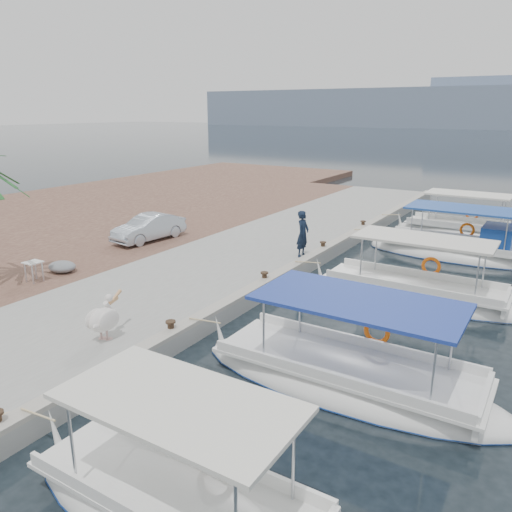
{
  "coord_description": "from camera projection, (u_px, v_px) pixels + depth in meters",
  "views": [
    {
      "loc": [
        8.21,
        -12.92,
        6.35
      ],
      "look_at": [
        -1.0,
        1.98,
        1.2
      ],
      "focal_mm": 35.0,
      "sensor_mm": 36.0,
      "label": 1
    }
  ],
  "objects": [
    {
      "name": "ground",
      "position": [
        250.0,
        310.0,
        16.48
      ],
      "size": [
        400.0,
        400.0,
        0.0
      ],
      "primitive_type": "plane",
      "color": "black",
      "rests_on": "ground"
    },
    {
      "name": "fishing_caique_e",
      "position": [
        461.0,
        233.0,
        26.2
      ],
      "size": [
        6.79,
        2.23,
        2.83
      ],
      "color": "silver",
      "rests_on": "ground"
    },
    {
      "name": "tarp_bundle",
      "position": [
        62.0,
        267.0,
        18.68
      ],
      "size": [
        1.1,
        0.9,
        0.4
      ],
      "primitive_type": "ellipsoid",
      "color": "slate",
      "rests_on": "cobblestone_strip"
    },
    {
      "name": "fisherman",
      "position": [
        303.0,
        234.0,
        20.44
      ],
      "size": [
        0.47,
        0.71,
        1.92
      ],
      "primitive_type": "imported",
      "rotation": [
        0.0,
        0.0,
        1.59
      ],
      "color": "black",
      "rests_on": "concrete_quay"
    },
    {
      "name": "mooring_bollards",
      "position": [
        264.0,
        276.0,
        17.68
      ],
      "size": [
        0.28,
        20.28,
        0.33
      ],
      "color": "black",
      "rests_on": "concrete_quay"
    },
    {
      "name": "cobblestone_strip",
      "position": [
        167.0,
        239.0,
        24.52
      ],
      "size": [
        4.0,
        40.0,
        0.5
      ],
      "primitive_type": "cube",
      "color": "brown",
      "rests_on": "ground"
    },
    {
      "name": "pelican",
      "position": [
        103.0,
        318.0,
        13.09
      ],
      "size": [
        0.74,
        1.46,
        1.13
      ],
      "color": "tan",
      "rests_on": "concrete_quay"
    },
    {
      "name": "quay_curb",
      "position": [
        311.0,
        256.0,
        20.51
      ],
      "size": [
        0.44,
        40.0,
        0.12
      ],
      "primitive_type": "cube",
      "color": "#9B968A",
      "rests_on": "concrete_quay"
    },
    {
      "name": "fishing_caique_a",
      "position": [
        177.0,
        511.0,
        8.03
      ],
      "size": [
        6.19,
        2.1,
        2.83
      ],
      "color": "silver",
      "rests_on": "ground"
    },
    {
      "name": "land_backing",
      "position": [
        39.0,
        217.0,
        29.57
      ],
      "size": [
        16.0,
        60.0,
        0.48
      ],
      "primitive_type": "cube",
      "color": "brown",
      "rests_on": "ground"
    },
    {
      "name": "fishing_caique_b",
      "position": [
        346.0,
        380.0,
        11.93
      ],
      "size": [
        7.77,
        2.56,
        2.83
      ],
      "color": "silver",
      "rests_on": "ground"
    },
    {
      "name": "fishing_caique_d",
      "position": [
        456.0,
        252.0,
        22.41
      ],
      "size": [
        7.68,
        2.58,
        2.83
      ],
      "color": "silver",
      "rests_on": "ground"
    },
    {
      "name": "fishing_caique_c",
      "position": [
        413.0,
        296.0,
        17.33
      ],
      "size": [
        7.49,
        2.13,
        2.83
      ],
      "color": "silver",
      "rests_on": "ground"
    },
    {
      "name": "folding_table",
      "position": [
        33.0,
        267.0,
        17.52
      ],
      "size": [
        0.55,
        0.55,
        0.73
      ],
      "color": "silver",
      "rests_on": "cobblestone_strip"
    },
    {
      "name": "parked_car",
      "position": [
        149.0,
        228.0,
        23.11
      ],
      "size": [
        1.64,
        3.74,
        1.2
      ],
      "primitive_type": "imported",
      "rotation": [
        0.0,
        0.0,
        -0.11
      ],
      "color": "#A9B4C1",
      "rests_on": "cobblestone_strip"
    },
    {
      "name": "concrete_quay",
      "position": [
        253.0,
        254.0,
        22.0
      ],
      "size": [
        6.0,
        40.0,
        0.5
      ],
      "primitive_type": "cube",
      "color": "gray",
      "rests_on": "ground"
    }
  ]
}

